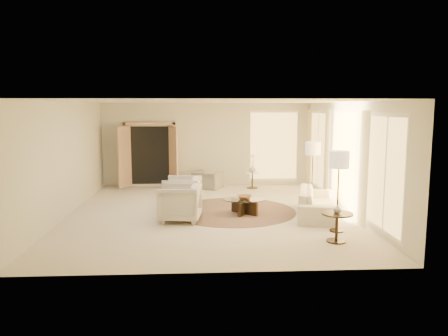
{
  "coord_description": "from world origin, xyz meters",
  "views": [
    {
      "loc": [
        -0.22,
        -10.79,
        2.67
      ],
      "look_at": [
        0.4,
        0.4,
        1.1
      ],
      "focal_mm": 35.0,
      "sensor_mm": 36.0,
      "label": 1
    }
  ],
  "objects": [
    {
      "name": "area_rug",
      "position": [
        0.62,
        0.19,
        0.01
      ],
      "size": [
        4.24,
        4.24,
        0.01
      ],
      "primitive_type": "cylinder",
      "rotation": [
        0.0,
        0.0,
        0.4
      ],
      "color": "#3F2A22",
      "rests_on": "room"
    },
    {
      "name": "accent_chair",
      "position": [
        0.02,
        3.4,
        0.38
      ],
      "size": [
        1.03,
        0.89,
        0.76
      ],
      "primitive_type": "imported",
      "rotation": [
        0.0,
        0.0,
        2.68
      ],
      "color": "gray",
      "rests_on": "room"
    },
    {
      "name": "armchair_left",
      "position": [
        -0.69,
        0.52,
        0.47
      ],
      "size": [
        0.96,
        1.01,
        0.94
      ],
      "primitive_type": "imported",
      "rotation": [
        0.0,
        0.0,
        -1.69
      ],
      "color": "beige",
      "rests_on": "room"
    },
    {
      "name": "side_table",
      "position": [
        1.5,
        3.37,
        0.33
      ],
      "size": [
        0.46,
        0.46,
        0.54
      ],
      "rotation": [
        0.0,
        0.0,
        -0.3
      ],
      "color": "#31281A",
      "rests_on": "room"
    },
    {
      "name": "window_back_corner",
      "position": [
        2.3,
        3.95,
        1.35
      ],
      "size": [
        1.7,
        0.1,
        2.4
      ],
      "primitive_type": null,
      "color": "#F2BE60",
      "rests_on": "room"
    },
    {
      "name": "curtains_right",
      "position": [
        3.4,
        1.0,
        1.3
      ],
      "size": [
        0.06,
        5.2,
        2.6
      ],
      "primitive_type": null,
      "color": "beige",
      "rests_on": "room"
    },
    {
      "name": "coffee_table",
      "position": [
        0.88,
        -0.14,
        0.24
      ],
      "size": [
        1.24,
        1.24,
        0.39
      ],
      "rotation": [
        0.0,
        0.0,
        0.19
      ],
      "color": "black",
      "rests_on": "room"
    },
    {
      "name": "floor_lamp_far",
      "position": [
        2.72,
        -1.78,
        1.49
      ],
      "size": [
        0.42,
        0.42,
        1.75
      ],
      "rotation": [
        0.0,
        0.0,
        -0.3
      ],
      "color": "#31281A",
      "rests_on": "room"
    },
    {
      "name": "end_vase",
      "position": [
        2.49,
        -2.49,
        0.67
      ],
      "size": [
        0.17,
        0.17,
        0.16
      ],
      "primitive_type": "imported",
      "rotation": [
        0.0,
        0.0,
        -0.06
      ],
      "color": "silver",
      "rests_on": "end_table"
    },
    {
      "name": "room",
      "position": [
        0.0,
        0.0,
        1.4
      ],
      "size": [
        7.04,
        8.04,
        2.83
      ],
      "color": "beige",
      "rests_on": "ground"
    },
    {
      "name": "french_doors",
      "position": [
        -1.9,
        3.82,
        1.07
      ],
      "size": [
        1.95,
        0.66,
        2.16
      ],
      "color": "tan",
      "rests_on": "room"
    },
    {
      "name": "bowl",
      "position": [
        0.88,
        -0.14,
        0.43
      ],
      "size": [
        0.4,
        0.4,
        0.09
      ],
      "primitive_type": "imported",
      "rotation": [
        0.0,
        0.0,
        -0.12
      ],
      "color": "brown",
      "rests_on": "coffee_table"
    },
    {
      "name": "windows_right",
      "position": [
        3.45,
        0.1,
        1.35
      ],
      "size": [
        0.1,
        6.4,
        2.4
      ],
      "primitive_type": null,
      "color": "#F2BE60",
      "rests_on": "room"
    },
    {
      "name": "side_vase",
      "position": [
        1.5,
        3.37,
        0.65
      ],
      "size": [
        0.28,
        0.28,
        0.23
      ],
      "primitive_type": "imported",
      "rotation": [
        0.0,
        0.0,
        0.34
      ],
      "color": "silver",
      "rests_on": "side_table"
    },
    {
      "name": "armchair_right",
      "position": [
        -0.7,
        -0.69,
        0.48
      ],
      "size": [
        0.97,
        1.02,
        0.95
      ],
      "primitive_type": "imported",
      "rotation": [
        0.0,
        0.0,
        -1.69
      ],
      "color": "beige",
      "rests_on": "room"
    },
    {
      "name": "sofa",
      "position": [
        2.67,
        -0.36,
        0.33
      ],
      "size": [
        1.43,
        2.4,
        0.66
      ],
      "primitive_type": "imported",
      "rotation": [
        0.0,
        0.0,
        1.31
      ],
      "color": "beige",
      "rests_on": "room"
    },
    {
      "name": "floor_lamp_near",
      "position": [
        2.9,
        1.05,
        1.46
      ],
      "size": [
        0.42,
        0.42,
        1.71
      ],
      "rotation": [
        0.0,
        0.0,
        0.18
      ],
      "color": "#31281A",
      "rests_on": "room"
    },
    {
      "name": "end_table",
      "position": [
        2.49,
        -2.49,
        0.4
      ],
      "size": [
        0.63,
        0.63,
        0.59
      ],
      "rotation": [
        0.0,
        0.0,
        -0.26
      ],
      "color": "black",
      "rests_on": "room"
    }
  ]
}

